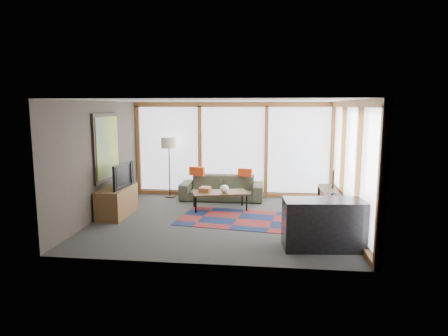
# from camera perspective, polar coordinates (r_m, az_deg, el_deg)

# --- Properties ---
(ground) EXTENTS (5.50, 5.50, 0.00)m
(ground) POSITION_cam_1_polar(r_m,az_deg,el_deg) (8.87, -0.31, -7.44)
(ground) COLOR #2B2C29
(ground) RESTS_ON ground
(room_envelope) EXTENTS (5.52, 5.02, 2.62)m
(room_envelope) POSITION_cam_1_polar(r_m,az_deg,el_deg) (9.08, 3.23, 2.85)
(room_envelope) COLOR #3D322D
(room_envelope) RESTS_ON ground
(rug) EXTENTS (2.73, 1.96, 0.01)m
(rug) POSITION_cam_1_polar(r_m,az_deg,el_deg) (8.94, 1.90, -7.27)
(rug) COLOR maroon
(rug) RESTS_ON ground
(sofa) EXTENTS (2.20, 0.87, 0.64)m
(sofa) POSITION_cam_1_polar(r_m,az_deg,el_deg) (10.70, -0.31, -2.84)
(sofa) COLOR #333426
(sofa) RESTS_ON ground
(pillow_left) EXTENTS (0.43, 0.23, 0.23)m
(pillow_left) POSITION_cam_1_polar(r_m,az_deg,el_deg) (10.74, -3.89, -0.45)
(pillow_left) COLOR #C43C14
(pillow_left) RESTS_ON sofa
(pillow_right) EXTENTS (0.39, 0.19, 0.21)m
(pillow_right) POSITION_cam_1_polar(r_m,az_deg,el_deg) (10.59, 3.02, -0.64)
(pillow_right) COLOR #C43C14
(pillow_right) RESTS_ON sofa
(floor_lamp) EXTENTS (0.42, 0.42, 1.65)m
(floor_lamp) POSITION_cam_1_polar(r_m,az_deg,el_deg) (11.01, -7.81, 0.08)
(floor_lamp) COLOR #302116
(floor_lamp) RESTS_ON ground
(coffee_table) EXTENTS (1.41, 0.96, 0.43)m
(coffee_table) POSITION_cam_1_polar(r_m,az_deg,el_deg) (9.71, -0.59, -4.68)
(coffee_table) COLOR #332415
(coffee_table) RESTS_ON ground
(book_stack) EXTENTS (0.27, 0.33, 0.10)m
(book_stack) POSITION_cam_1_polar(r_m,az_deg,el_deg) (9.74, -2.72, -3.05)
(book_stack) COLOR brown
(book_stack) RESTS_ON coffee_table
(vase) EXTENTS (0.26, 0.26, 0.19)m
(vase) POSITION_cam_1_polar(r_m,az_deg,el_deg) (9.60, 0.07, -2.97)
(vase) COLOR #EFE6CF
(vase) RESTS_ON coffee_table
(bookshelf) EXTENTS (0.42, 2.29, 0.57)m
(bookshelf) POSITION_cam_1_polar(r_m,az_deg,el_deg) (9.21, 15.25, -5.30)
(bookshelf) COLOR #332415
(bookshelf) RESTS_ON ground
(bowl_a) EXTENTS (0.24, 0.24, 0.10)m
(bowl_a) POSITION_cam_1_polar(r_m,az_deg,el_deg) (8.63, 15.94, -3.97)
(bowl_a) COLOR black
(bowl_a) RESTS_ON bookshelf
(bowl_b) EXTENTS (0.20, 0.20, 0.08)m
(bowl_b) POSITION_cam_1_polar(r_m,az_deg,el_deg) (8.91, 15.50, -3.61)
(bowl_b) COLOR black
(bowl_b) RESTS_ON bookshelf
(shelf_picture) EXTENTS (0.09, 0.31, 0.40)m
(shelf_picture) POSITION_cam_1_polar(r_m,az_deg,el_deg) (9.83, 15.35, -1.51)
(shelf_picture) COLOR black
(shelf_picture) RESTS_ON bookshelf
(tv_console) EXTENTS (0.54, 1.30, 0.65)m
(tv_console) POSITION_cam_1_polar(r_m,az_deg,el_deg) (9.48, -15.02, -4.64)
(tv_console) COLOR brown
(tv_console) RESTS_ON ground
(television) EXTENTS (0.20, 0.99, 0.56)m
(television) POSITION_cam_1_polar(r_m,az_deg,el_deg) (9.32, -14.72, -1.04)
(television) COLOR black
(television) RESTS_ON tv_console
(bar_counter) EXTENTS (1.44, 0.78, 0.87)m
(bar_counter) POSITION_cam_1_polar(r_m,az_deg,el_deg) (7.26, 13.98, -7.80)
(bar_counter) COLOR black
(bar_counter) RESTS_ON ground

